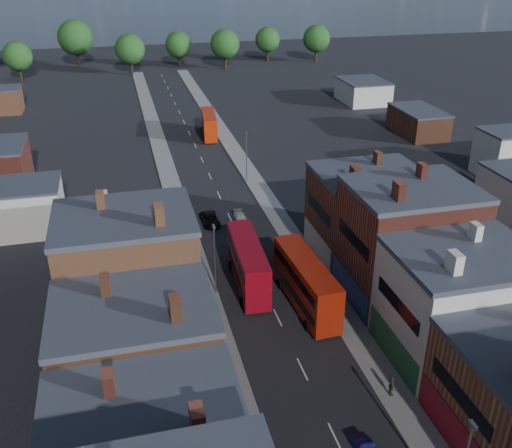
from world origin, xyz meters
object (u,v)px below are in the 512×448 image
bus_0 (248,263)px  ped_3 (391,386)px  car_2 (210,219)px  bus_1 (306,283)px  bus_2 (209,124)px  car_3 (240,218)px

bus_0 → ped_3: (7.59, -19.54, -1.73)m
bus_0 → car_2: bearing=97.8°
ped_3 → car_2: bearing=24.1°
bus_1 → car_2: size_ratio=2.63×
bus_0 → bus_2: 54.36m
bus_2 → car_3: bearing=-87.6°
car_2 → bus_2: bearing=78.8°
bus_1 → car_3: size_ratio=3.40×
bus_0 → car_2: (-1.43, 16.14, -2.12)m
bus_1 → car_3: bus_1 is taller
bus_2 → ped_3: (2.59, -73.66, -1.44)m
bus_0 → bus_2: bearing=87.5°
bus_0 → car_3: (2.70, 15.97, -2.24)m
bus_1 → car_2: (-6.26, 21.47, -2.20)m
bus_1 → car_3: 21.53m
bus_1 → car_2: bearing=102.8°
car_3 → car_2: bearing=176.7°
bus_1 → bus_2: bus_1 is taller
car_3 → ped_3: size_ratio=1.98×
ped_3 → bus_1: bearing=20.9°
ped_3 → car_3: bearing=17.8°
bus_2 → car_3: size_ratio=2.97×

